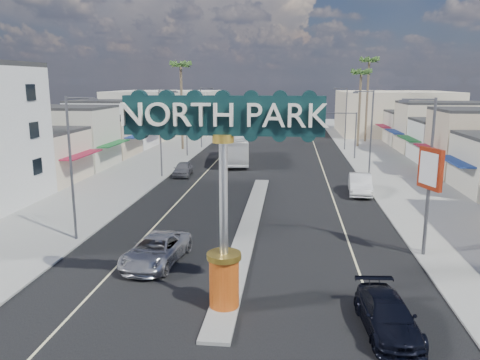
% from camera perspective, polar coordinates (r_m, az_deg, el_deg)
% --- Properties ---
extents(ground, '(160.00, 160.00, 0.00)m').
position_cam_1_polar(ground, '(47.99, 2.79, 0.07)').
color(ground, gray).
rests_on(ground, ground).
extents(road, '(20.00, 120.00, 0.01)m').
position_cam_1_polar(road, '(47.98, 2.79, 0.07)').
color(road, black).
rests_on(road, ground).
extents(median_island, '(1.30, 30.00, 0.16)m').
position_cam_1_polar(median_island, '(32.51, 1.07, -5.58)').
color(median_island, gray).
rests_on(median_island, ground).
extents(sidewalk_left, '(8.00, 120.00, 0.12)m').
position_cam_1_polar(sidewalk_left, '(50.74, -13.19, 0.48)').
color(sidewalk_left, gray).
rests_on(sidewalk_left, ground).
extents(sidewalk_right, '(8.00, 120.00, 0.12)m').
position_cam_1_polar(sidewalk_right, '(49.20, 19.29, -0.23)').
color(sidewalk_right, gray).
rests_on(sidewalk_right, ground).
extents(storefront_row_left, '(12.00, 42.00, 6.00)m').
position_cam_1_polar(storefront_row_left, '(65.94, -17.84, 5.40)').
color(storefront_row_left, beige).
rests_on(storefront_row_left, ground).
extents(storefront_row_right, '(12.00, 42.00, 6.00)m').
position_cam_1_polar(storefront_row_right, '(63.91, 25.68, 4.60)').
color(storefront_row_right, '#B7B29E').
rests_on(storefront_row_right, ground).
extents(backdrop_far_left, '(20.00, 20.00, 8.00)m').
position_cam_1_polar(backdrop_far_left, '(95.33, -8.94, 8.28)').
color(backdrop_far_left, '#B7B29E').
rests_on(backdrop_far_left, ground).
extents(backdrop_far_right, '(20.00, 20.00, 8.00)m').
position_cam_1_polar(backdrop_far_right, '(94.06, 18.18, 7.79)').
color(backdrop_far_right, beige).
rests_on(backdrop_far_right, ground).
extents(gateway_sign, '(8.20, 1.50, 9.15)m').
position_cam_1_polar(gateway_sign, '(19.46, -2.05, 0.25)').
color(gateway_sign, '#C23F0E').
rests_on(gateway_sign, median_island).
extents(traffic_signal_left, '(5.09, 0.45, 6.00)m').
position_cam_1_polar(traffic_signal_left, '(62.28, -4.90, 6.75)').
color(traffic_signal_left, '#47474C').
rests_on(traffic_signal_left, ground).
extents(traffic_signal_right, '(5.09, 0.45, 6.00)m').
position_cam_1_polar(traffic_signal_right, '(61.47, 12.27, 6.46)').
color(traffic_signal_right, '#47474C').
rests_on(traffic_signal_right, ground).
extents(streetlight_l_near, '(2.03, 0.22, 9.00)m').
position_cam_1_polar(streetlight_l_near, '(30.32, -19.67, 2.13)').
color(streetlight_l_near, '#47474C').
rests_on(streetlight_l_near, ground).
extents(streetlight_l_mid, '(2.03, 0.22, 9.00)m').
position_cam_1_polar(streetlight_l_mid, '(48.93, -9.51, 6.16)').
color(streetlight_l_mid, '#47474C').
rests_on(streetlight_l_mid, ground).
extents(streetlight_l_far, '(2.03, 0.22, 9.00)m').
position_cam_1_polar(streetlight_l_far, '(70.29, -4.66, 8.00)').
color(streetlight_l_far, '#47474C').
rests_on(streetlight_l_far, ground).
extents(streetlight_r_near, '(2.03, 0.22, 9.00)m').
position_cam_1_polar(streetlight_r_near, '(28.36, 21.83, 1.33)').
color(streetlight_r_near, '#47474C').
rests_on(streetlight_r_near, ground).
extents(streetlight_r_mid, '(2.03, 0.22, 9.00)m').
position_cam_1_polar(streetlight_r_mid, '(47.75, 15.52, 5.74)').
color(streetlight_r_mid, '#47474C').
rests_on(streetlight_r_mid, ground).
extents(streetlight_r_far, '(2.03, 0.22, 9.00)m').
position_cam_1_polar(streetlight_r_far, '(69.47, 12.66, 7.70)').
color(streetlight_r_far, '#47474C').
rests_on(streetlight_r_far, ground).
extents(palm_left_far, '(2.60, 2.60, 13.10)m').
position_cam_1_polar(palm_left_far, '(68.73, -7.23, 13.22)').
color(palm_left_far, brown).
rests_on(palm_left_far, ground).
extents(palm_right_mid, '(2.60, 2.60, 12.10)m').
position_cam_1_polar(palm_right_mid, '(73.60, 14.55, 12.15)').
color(palm_right_mid, brown).
rests_on(palm_right_mid, ground).
extents(palm_right_far, '(2.60, 2.60, 14.10)m').
position_cam_1_polar(palm_right_far, '(79.86, 15.46, 13.34)').
color(palm_right_far, brown).
rests_on(palm_right_far, ground).
extents(suv_left, '(3.24, 5.83, 1.54)m').
position_cam_1_polar(suv_left, '(26.41, -10.19, -8.41)').
color(suv_left, '#B0AFB4').
rests_on(suv_left, ground).
extents(suv_right, '(2.36, 4.99, 1.41)m').
position_cam_1_polar(suv_right, '(20.33, 17.54, -15.46)').
color(suv_right, black).
rests_on(suv_right, ground).
extents(car_parked_left, '(1.95, 4.41, 1.48)m').
position_cam_1_polar(car_parked_left, '(50.02, -6.96, 1.34)').
color(car_parked_left, slate).
rests_on(car_parked_left, ground).
extents(car_parked_right, '(2.32, 5.55, 1.78)m').
position_cam_1_polar(car_parked_right, '(42.97, 14.43, -0.49)').
color(car_parked_right, silver).
rests_on(car_parked_right, ground).
extents(city_bus, '(4.62, 13.15, 3.59)m').
position_cam_1_polar(city_bus, '(58.33, -0.64, 3.99)').
color(city_bus, silver).
rests_on(city_bus, ground).
extents(bank_pylon_sign, '(0.89, 1.89, 6.16)m').
position_cam_1_polar(bank_pylon_sign, '(28.01, 22.14, 0.59)').
color(bank_pylon_sign, '#47474C').
rests_on(bank_pylon_sign, sidewalk_right).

